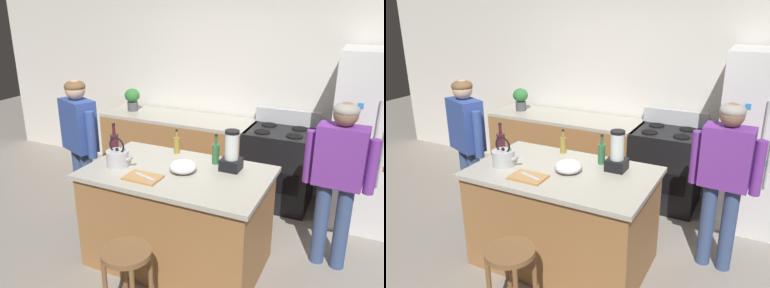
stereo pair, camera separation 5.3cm
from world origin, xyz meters
TOP-DOWN VIEW (x-y plane):
  - ground_plane at (0.00, 0.00)m, footprint 14.00×14.00m
  - back_wall at (0.00, 1.95)m, footprint 8.00×0.10m
  - kitchen_island at (0.00, 0.00)m, footprint 1.59×0.96m
  - back_counter_run at (-0.80, 1.55)m, footprint 2.00×0.64m
  - refrigerator at (1.55, 1.50)m, footprint 0.90×0.73m
  - stove_range at (0.54, 1.52)m, footprint 0.76×0.65m
  - person_by_island_left at (-1.27, 0.24)m, footprint 0.58×0.35m
  - person_by_sink_right at (1.26, 0.54)m, footprint 0.59×0.24m
  - bar_stool at (0.03, -0.83)m, footprint 0.36×0.36m
  - potted_plant at (-1.48, 1.55)m, footprint 0.20×0.20m
  - blender_appliance at (0.41, 0.23)m, footprint 0.17×0.17m
  - bottle_olive_oil at (0.24, 0.30)m, footprint 0.07×0.07m
  - bottle_wine at (-0.70, 0.08)m, footprint 0.08×0.08m
  - bottle_vinegar at (-0.20, 0.39)m, footprint 0.06×0.06m
  - mixing_bowl at (0.06, -0.01)m, footprint 0.24×0.24m
  - tea_kettle at (-0.53, -0.12)m, footprint 0.28×0.20m
  - cutting_board at (-0.18, -0.26)m, footprint 0.30×0.20m
  - chef_knife at (-0.16, -0.26)m, footprint 0.22×0.09m

SIDE VIEW (x-z plane):
  - ground_plane at x=0.00m, z-range 0.00..0.00m
  - back_counter_run at x=-0.80m, z-range 0.00..0.91m
  - kitchen_island at x=0.00m, z-range 0.00..0.91m
  - stove_range at x=0.54m, z-range -0.08..1.01m
  - bar_stool at x=0.03m, z-range 0.18..0.82m
  - cutting_board at x=-0.18m, z-range 0.91..0.93m
  - person_by_sink_right at x=1.26m, z-range 0.16..1.69m
  - chef_knife at x=-0.16m, z-range 0.93..0.94m
  - refrigerator at x=1.55m, z-range 0.00..1.87m
  - person_by_island_left at x=-1.27m, z-range 0.16..1.72m
  - mixing_bowl at x=0.06m, z-range 0.91..1.02m
  - tea_kettle at x=-0.53m, z-range 0.85..1.12m
  - bottle_vinegar at x=-0.20m, z-range 0.88..1.11m
  - bottle_olive_oil at x=0.24m, z-range 0.87..1.15m
  - bottle_wine at x=-0.70m, z-range 0.87..1.18m
  - blender_appliance at x=0.41m, z-range 0.88..1.24m
  - potted_plant at x=-1.48m, z-range 0.93..1.23m
  - back_wall at x=0.00m, z-range 0.00..2.70m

